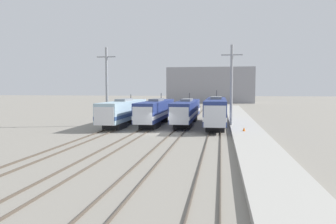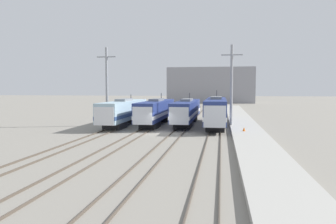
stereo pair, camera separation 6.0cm
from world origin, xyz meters
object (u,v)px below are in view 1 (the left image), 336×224
locomotive_far_right (216,111)px  traffic_cone (244,129)px  locomotive_far_left (123,112)px  locomotive_center_left (156,111)px  locomotive_center_right (186,111)px  catenary_tower_left (107,86)px  catenary_tower_right (231,85)px

locomotive_far_right → traffic_cone: (3.48, -7.89, -1.57)m
locomotive_far_left → locomotive_far_right: size_ratio=0.89×
locomotive_center_left → locomotive_center_right: bearing=15.5°
locomotive_far_right → catenary_tower_left: catenary_tower_left is taller
locomotive_far_right → catenary_tower_left: bearing=-174.8°
locomotive_center_left → locomotive_far_right: (9.15, -1.22, 0.18)m
locomotive_far_right → locomotive_far_left: bearing=-176.1°
locomotive_center_left → traffic_cone: bearing=-35.8°
traffic_cone → locomotive_center_left: bearing=144.2°
locomotive_center_right → catenary_tower_right: (6.69, -3.96, 3.94)m
locomotive_far_left → locomotive_center_right: size_ratio=0.88×
catenary_tower_left → locomotive_center_left: bearing=21.4°
catenary_tower_right → locomotive_far_right: bearing=145.1°
locomotive_center_right → catenary_tower_left: (-11.44, -3.96, 3.94)m
locomotive_far_right → catenary_tower_right: 4.53m
locomotive_center_left → catenary_tower_left: size_ratio=1.60×
traffic_cone → locomotive_far_left: bearing=158.0°
locomotive_center_right → traffic_cone: 13.21m
locomotive_far_left → locomotive_center_left: size_ratio=0.94×
catenary_tower_left → catenary_tower_right: size_ratio=1.00×
locomotive_far_right → catenary_tower_right: size_ratio=1.69×
locomotive_far_left → catenary_tower_left: size_ratio=1.50×
locomotive_far_right → traffic_cone: size_ratio=42.31×
locomotive_center_right → locomotive_far_right: (4.58, -2.49, 0.20)m
locomotive_far_left → locomotive_center_right: bearing=20.5°
locomotive_center_left → catenary_tower_right: size_ratio=1.60×
locomotive_far_left → traffic_cone: (17.21, -6.96, -1.40)m
catenary_tower_left → locomotive_far_right: bearing=5.2°
locomotive_center_right → traffic_cone: locomotive_center_right is taller
locomotive_center_left → catenary_tower_left: (-6.86, -2.69, 3.92)m
locomotive_center_right → catenary_tower_right: catenary_tower_right is taller
catenary_tower_right → locomotive_far_left: bearing=178.0°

